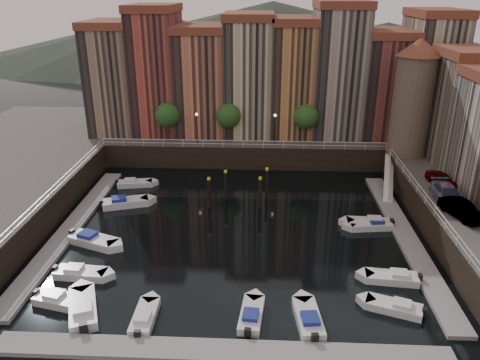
# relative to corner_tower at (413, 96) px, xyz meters

# --- Properties ---
(ground) EXTENTS (200.00, 200.00, 0.00)m
(ground) POSITION_rel_corner_tower_xyz_m (-20.00, -14.50, -10.19)
(ground) COLOR black
(ground) RESTS_ON ground
(quay_far) EXTENTS (80.00, 20.00, 3.00)m
(quay_far) POSITION_rel_corner_tower_xyz_m (-20.00, 11.50, -8.69)
(quay_far) COLOR black
(quay_far) RESTS_ON ground
(dock_left) EXTENTS (2.00, 28.00, 0.35)m
(dock_left) POSITION_rel_corner_tower_xyz_m (-36.20, -15.50, -10.02)
(dock_left) COLOR gray
(dock_left) RESTS_ON ground
(dock_right) EXTENTS (2.00, 28.00, 0.35)m
(dock_right) POSITION_rel_corner_tower_xyz_m (-3.80, -15.50, -10.02)
(dock_right) COLOR gray
(dock_right) RESTS_ON ground
(dock_near) EXTENTS (30.00, 2.00, 0.35)m
(dock_near) POSITION_rel_corner_tower_xyz_m (-20.00, -31.50, -10.02)
(dock_near) COLOR gray
(dock_near) RESTS_ON ground
(mountains) EXTENTS (145.00, 100.00, 18.00)m
(mountains) POSITION_rel_corner_tower_xyz_m (-18.28, 95.50, -2.28)
(mountains) COLOR #2D382D
(mountains) RESTS_ON ground
(far_terrace) EXTENTS (48.70, 10.30, 17.50)m
(far_terrace) POSITION_rel_corner_tower_xyz_m (-16.69, 9.00, 0.76)
(far_terrace) COLOR #8C7059
(far_terrace) RESTS_ON quay_far
(corner_tower) EXTENTS (5.20, 5.20, 13.80)m
(corner_tower) POSITION_rel_corner_tower_xyz_m (0.00, 0.00, 0.00)
(corner_tower) COLOR #6B5B4C
(corner_tower) RESTS_ON quay_right
(promenade_trees) EXTENTS (21.20, 3.20, 5.20)m
(promenade_trees) POSITION_rel_corner_tower_xyz_m (-21.33, 3.70, -3.61)
(promenade_trees) COLOR black
(promenade_trees) RESTS_ON quay_far
(street_lamps) EXTENTS (10.36, 0.36, 4.18)m
(street_lamps) POSITION_rel_corner_tower_xyz_m (-21.00, 2.70, -4.30)
(street_lamps) COLOR black
(street_lamps) RESTS_ON quay_far
(railings) EXTENTS (36.08, 34.04, 0.52)m
(railings) POSITION_rel_corner_tower_xyz_m (-20.00, -9.62, -6.41)
(railings) COLOR white
(railings) RESTS_ON ground
(gangway) EXTENTS (2.78, 8.32, 3.73)m
(gangway) POSITION_rel_corner_tower_xyz_m (-2.90, -4.50, -8.28)
(gangway) COLOR white
(gangway) RESTS_ON ground
(mooring_pilings) EXTENTS (6.52, 3.50, 3.78)m
(mooring_pilings) POSITION_rel_corner_tower_xyz_m (-19.83, -8.46, -8.54)
(mooring_pilings) COLOR black
(mooring_pilings) RESTS_ON ground
(boat_left_0) EXTENTS (4.53, 2.53, 1.01)m
(boat_left_0) POSITION_rel_corner_tower_xyz_m (-32.49, -27.01, -9.85)
(boat_left_0) COLOR silver
(boat_left_0) RESTS_ON ground
(boat_left_1) EXTENTS (4.53, 1.91, 1.03)m
(boat_left_1) POSITION_rel_corner_tower_xyz_m (-32.32, -23.38, -9.85)
(boat_left_1) COLOR silver
(boat_left_1) RESTS_ON ground
(boat_left_2) EXTENTS (5.15, 3.43, 1.16)m
(boat_left_2) POSITION_rel_corner_tower_xyz_m (-33.08, -18.14, -9.80)
(boat_left_2) COLOR silver
(boat_left_2) RESTS_ON ground
(boat_left_3) EXTENTS (5.25, 3.26, 1.18)m
(boat_left_3) POSITION_rel_corner_tower_xyz_m (-32.41, -9.96, -9.80)
(boat_left_3) COLOR silver
(boat_left_3) RESTS_ON ground
(boat_left_4) EXTENTS (4.41, 2.28, 0.99)m
(boat_left_4) POSITION_rel_corner_tower_xyz_m (-32.78, -4.48, -9.86)
(boat_left_4) COLOR silver
(boat_left_4) RESTS_ON ground
(boat_right_0) EXTENTS (4.34, 2.82, 0.98)m
(boat_right_0) POSITION_rel_corner_tower_xyz_m (-7.57, -26.56, -9.86)
(boat_right_0) COLOR silver
(boat_right_0) RESTS_ON ground
(boat_right_1) EXTENTS (4.50, 2.01, 1.02)m
(boat_right_1) POSITION_rel_corner_tower_xyz_m (-6.80, -22.77, -9.85)
(boat_right_1) COLOR silver
(boat_right_1) RESTS_ON ground
(boat_right_2) EXTENTS (4.53, 2.11, 1.02)m
(boat_right_2) POSITION_rel_corner_tower_xyz_m (-6.64, -13.76, -9.85)
(boat_right_2) COLOR silver
(boat_right_2) RESTS_ON ground
(boat_right_3) EXTENTS (4.57, 1.84, 1.04)m
(boat_right_3) POSITION_rel_corner_tower_xyz_m (-6.74, -13.33, -9.84)
(boat_right_3) COLOR silver
(boat_right_3) RESTS_ON ground
(boat_near_0) EXTENTS (3.57, 5.28, 1.20)m
(boat_near_0) POSITION_rel_corner_tower_xyz_m (-30.38, -28.02, -9.79)
(boat_near_0) COLOR silver
(boat_near_0) RESTS_ON ground
(boat_near_1) EXTENTS (1.52, 4.14, 0.95)m
(boat_near_1) POSITION_rel_corner_tower_xyz_m (-25.71, -28.62, -9.87)
(boat_near_1) COLOR silver
(boat_near_1) RESTS_ON ground
(boat_near_2) EXTENTS (1.93, 4.35, 0.98)m
(boat_near_2) POSITION_rel_corner_tower_xyz_m (-18.12, -28.03, -9.86)
(boat_near_2) COLOR silver
(boat_near_2) RESTS_ON ground
(boat_near_3) EXTENTS (2.12, 4.68, 1.06)m
(boat_near_3) POSITION_rel_corner_tower_xyz_m (-14.06, -28.26, -9.84)
(boat_near_3) COLOR silver
(boat_near_3) RESTS_ON ground
(car_a) EXTENTS (2.73, 4.21, 1.33)m
(car_a) POSITION_rel_corner_tower_xyz_m (0.97, -9.77, -6.53)
(car_a) COLOR gray
(car_a) RESTS_ON quay_right
(car_b) EXTENTS (2.98, 4.80, 1.49)m
(car_b) POSITION_rel_corner_tower_xyz_m (0.18, -17.07, -6.45)
(car_b) COLOR gray
(car_b) RESTS_ON quay_right
(car_c) EXTENTS (2.19, 5.28, 1.53)m
(car_c) POSITION_rel_corner_tower_xyz_m (0.10, -13.77, -6.43)
(car_c) COLOR gray
(car_c) RESTS_ON quay_right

